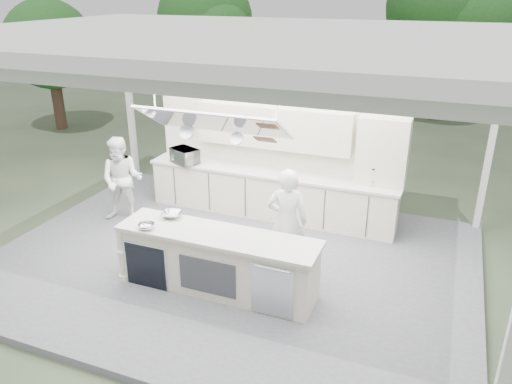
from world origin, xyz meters
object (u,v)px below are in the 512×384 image
at_px(sous_chef, 122,180).
at_px(demo_island, 216,262).
at_px(back_counter, 270,193).
at_px(head_chef, 287,222).

bearing_deg(sous_chef, demo_island, -47.95).
bearing_deg(back_counter, demo_island, -86.37).
bearing_deg(sous_chef, back_counter, 7.06).
relative_size(demo_island, back_counter, 0.61).
xyz_separation_m(demo_island, head_chef, (0.81, 0.90, 0.41)).
distance_m(head_chef, sous_chef, 3.65).
distance_m(demo_island, back_counter, 2.82).
distance_m(back_counter, sous_chef, 2.91).
bearing_deg(demo_island, back_counter, 93.63).
bearing_deg(head_chef, sous_chef, -23.46).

